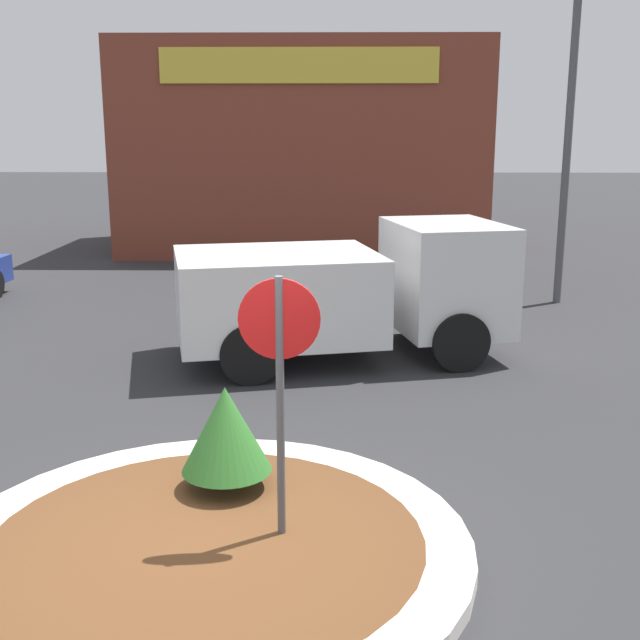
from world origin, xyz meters
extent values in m
plane|color=#2D2D30|center=(0.00, 0.00, 0.00)|extent=(120.00, 120.00, 0.00)
cylinder|color=beige|center=(0.00, 0.00, 0.08)|extent=(4.57, 4.57, 0.16)
cylinder|color=brown|center=(0.00, 0.00, 0.08)|extent=(3.75, 3.75, 0.16)
cylinder|color=#4C4C51|center=(0.64, 0.14, 1.21)|extent=(0.07, 0.07, 2.42)
cylinder|color=#B71414|center=(0.64, 0.14, 2.06)|extent=(0.68, 0.03, 0.68)
cylinder|color=brown|center=(0.06, 1.02, 0.25)|extent=(0.08, 0.08, 0.18)
cone|color=#2D6B28|center=(0.06, 1.02, 0.77)|extent=(0.87, 0.87, 0.84)
cube|color=silver|center=(2.89, 6.55, 1.25)|extent=(2.08, 2.55, 1.70)
cube|color=silver|center=(0.21, 5.95, 1.06)|extent=(3.49, 2.98, 1.31)
cube|color=black|center=(3.45, 6.67, 1.55)|extent=(0.48, 1.97, 0.60)
cylinder|color=black|center=(2.50, 7.58, 0.45)|extent=(0.93, 0.45, 0.90)
cylinder|color=black|center=(2.98, 5.45, 0.45)|extent=(0.93, 0.45, 0.90)
cylinder|color=black|center=(-0.57, 6.89, 0.45)|extent=(0.93, 0.45, 0.90)
cylinder|color=black|center=(-0.10, 4.76, 0.45)|extent=(0.93, 0.45, 0.90)
cube|color=brown|center=(0.17, 18.49, 2.97)|extent=(10.33, 6.00, 5.95)
cube|color=gold|center=(0.17, 15.46, 5.14)|extent=(7.23, 0.08, 0.90)
cylinder|color=#4C4C51|center=(5.78, 10.35, 3.07)|extent=(0.16, 0.16, 6.14)
camera|label=1|loc=(1.08, -6.18, 3.58)|focal=45.00mm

